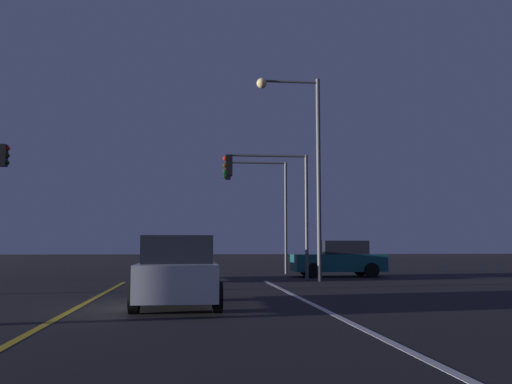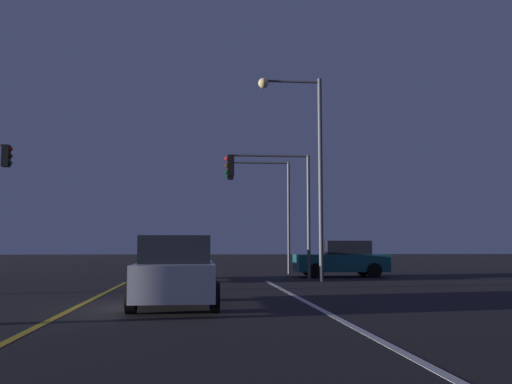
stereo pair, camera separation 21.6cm
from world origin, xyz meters
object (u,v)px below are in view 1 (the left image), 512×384
traffic_light_far_right (257,191)px  traffic_light_near_right (266,186)px  car_lead_same_lane (178,273)px  car_crossing_side (339,259)px  car_ahead_far (178,261)px  street_lamp_right_far (304,151)px

traffic_light_far_right → traffic_light_near_right: bearing=87.8°
car_lead_same_lane → traffic_light_far_right: size_ratio=0.73×
car_lead_same_lane → car_crossing_side: bearing=-29.9°
car_ahead_far → street_lamp_right_far: street_lamp_right_far is taller
traffic_light_near_right → street_lamp_right_far: street_lamp_right_far is taller
car_crossing_side → traffic_light_far_right: size_ratio=0.73×
car_ahead_far → traffic_light_near_right: 4.92m
car_lead_same_lane → traffic_light_far_right: (3.67, 15.66, 3.53)m
car_lead_same_lane → street_lamp_right_far: (4.96, 9.28, 4.58)m
car_ahead_far → car_crossing_side: 7.79m
car_lead_same_lane → traffic_light_near_right: bearing=-18.8°
traffic_light_near_right → street_lamp_right_far: (1.50, -0.88, 1.37)m
car_ahead_far → traffic_light_near_right: traffic_light_near_right is taller
car_ahead_far → traffic_light_far_right: traffic_light_far_right is taller
car_crossing_side → traffic_light_near_right: (-3.81, -2.47, 3.21)m
traffic_light_far_right → car_crossing_side: bearing=139.9°
car_crossing_side → traffic_light_near_right: size_ratio=0.80×
street_lamp_right_far → car_lead_same_lane: bearing=61.9°
car_lead_same_lane → street_lamp_right_far: 11.48m
traffic_light_near_right → traffic_light_far_right: traffic_light_far_right is taller
car_ahead_far → traffic_light_far_right: size_ratio=0.73×
car_lead_same_lane → traffic_light_near_right: traffic_light_near_right is taller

